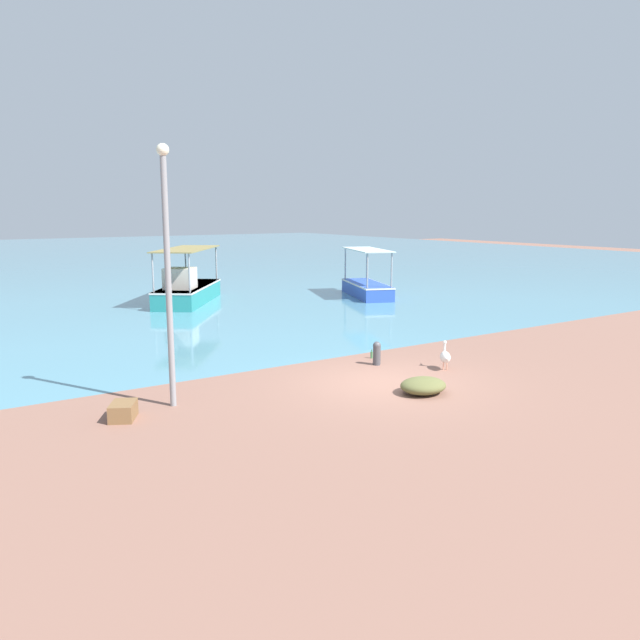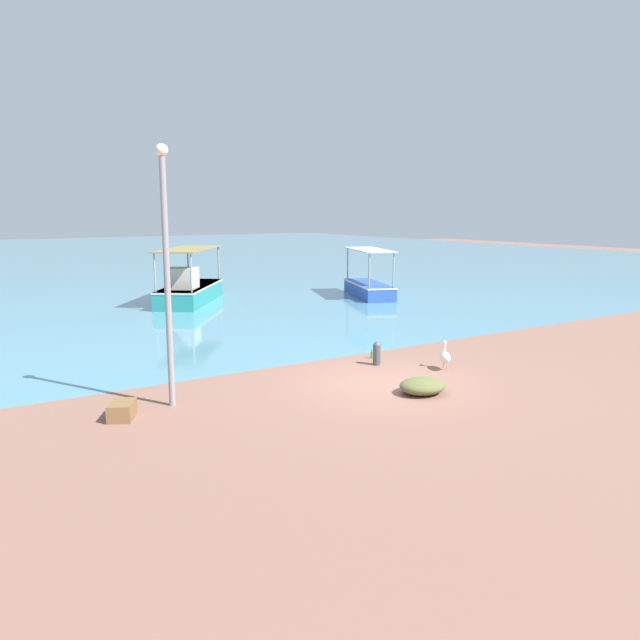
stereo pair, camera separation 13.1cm
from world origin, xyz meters
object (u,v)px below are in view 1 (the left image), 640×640
(pelican, at_px, (445,356))
(glass_bottle, at_px, (372,355))
(lamp_post, at_px, (167,263))
(fishing_boat_far_left, at_px, (187,289))
(mooring_bollard, at_px, (377,352))
(net_pile, at_px, (423,386))
(fishing_boat_outer, at_px, (367,286))
(cargo_crate, at_px, (123,411))

(pelican, xyz_separation_m, glass_bottle, (-0.90, 2.20, -0.27))
(lamp_post, relative_size, glass_bottle, 21.62)
(fishing_boat_far_left, bearing_deg, lamp_post, -112.52)
(fishing_boat_far_left, bearing_deg, mooring_bollard, -89.79)
(lamp_post, bearing_deg, net_pile, -23.86)
(glass_bottle, bearing_deg, mooring_bollard, -117.62)
(fishing_boat_outer, relative_size, glass_bottle, 18.33)
(fishing_boat_far_left, bearing_deg, fishing_boat_outer, -18.31)
(fishing_boat_outer, bearing_deg, lamp_post, -140.78)
(net_pile, height_order, cargo_crate, net_pile)
(cargo_crate, bearing_deg, fishing_boat_outer, 37.72)
(fishing_boat_far_left, relative_size, cargo_crate, 7.95)
(fishing_boat_outer, xyz_separation_m, net_pile, (-9.44, -14.58, -0.32))
(mooring_bollard, bearing_deg, fishing_boat_outer, 53.67)
(net_pile, relative_size, glass_bottle, 4.41)
(pelican, relative_size, net_pile, 0.67)
(cargo_crate, xyz_separation_m, glass_bottle, (7.90, 1.49, -0.08))
(lamp_post, height_order, net_pile, lamp_post)
(cargo_crate, relative_size, glass_bottle, 2.74)
(pelican, distance_m, cargo_crate, 8.83)
(lamp_post, relative_size, mooring_bollard, 8.50)
(mooring_bollard, relative_size, net_pile, 0.58)
(mooring_bollard, xyz_separation_m, net_pile, (-0.82, -2.86, -0.17))
(fishing_boat_far_left, height_order, mooring_bollard, fishing_boat_far_left)
(fishing_boat_far_left, relative_size, fishing_boat_outer, 1.19)
(fishing_boat_far_left, relative_size, glass_bottle, 21.80)
(lamp_post, relative_size, cargo_crate, 7.88)
(fishing_boat_outer, distance_m, glass_bottle, 13.74)
(pelican, bearing_deg, fishing_boat_far_left, 94.74)
(lamp_post, xyz_separation_m, cargo_crate, (-1.23, -0.32, -3.10))
(fishing_boat_far_left, height_order, lamp_post, lamp_post)
(fishing_boat_outer, distance_m, lamp_post, 19.44)
(fishing_boat_outer, xyz_separation_m, lamp_post, (-14.91, -12.17, 2.76))
(fishing_boat_outer, distance_m, pelican, 15.10)
(fishing_boat_outer, xyz_separation_m, pelican, (-7.34, -13.19, -0.14))
(fishing_boat_far_left, xyz_separation_m, glass_bottle, (0.43, -13.86, -0.56))
(pelican, height_order, glass_bottle, pelican)
(fishing_boat_far_left, relative_size, mooring_bollard, 8.57)
(glass_bottle, bearing_deg, pelican, -67.81)
(fishing_boat_far_left, distance_m, glass_bottle, 13.88)
(fishing_boat_far_left, relative_size, lamp_post, 1.01)
(lamp_post, xyz_separation_m, mooring_bollard, (6.29, 0.45, -2.91))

